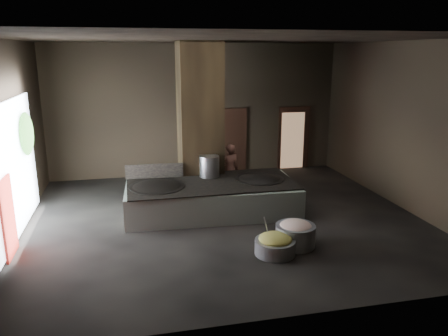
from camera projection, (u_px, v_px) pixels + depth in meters
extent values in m
cube|color=black|center=(224.00, 220.00, 11.40)|extent=(10.00, 9.00, 0.10)
cube|color=black|center=(225.00, 37.00, 10.21)|extent=(10.00, 9.00, 0.10)
cube|color=black|center=(196.00, 110.00, 15.10)|extent=(10.00, 0.10, 4.50)
cube|color=black|center=(291.00, 187.00, 6.51)|extent=(10.00, 0.10, 4.50)
cube|color=black|center=(4.00, 142.00, 9.75)|extent=(0.10, 9.00, 4.50)
cube|color=black|center=(405.00, 126.00, 11.86)|extent=(0.10, 9.00, 4.50)
cube|color=black|center=(200.00, 122.00, 12.53)|extent=(1.20, 1.20, 4.50)
cube|color=#B2C6B4|center=(212.00, 198.00, 11.77)|extent=(4.63, 2.40, 0.79)
cube|color=black|center=(211.00, 183.00, 11.66)|extent=(4.43, 2.13, 0.03)
ellipsoid|color=black|center=(157.00, 189.00, 11.33)|extent=(1.43, 1.43, 0.39)
cylinder|color=black|center=(157.00, 187.00, 11.31)|extent=(1.46, 1.46, 0.05)
ellipsoid|color=black|center=(259.00, 181.00, 12.01)|extent=(1.33, 1.33, 0.37)
cylinder|color=black|center=(259.00, 179.00, 11.99)|extent=(1.36, 1.36, 0.05)
cylinder|color=#A8ABB0|center=(209.00, 166.00, 12.11)|extent=(0.55, 0.55, 0.59)
cube|color=black|center=(155.00, 171.00, 12.01)|extent=(1.58, 0.14, 0.39)
imported|color=#92594A|center=(230.00, 169.00, 13.15)|extent=(0.60, 0.42, 1.55)
cylinder|color=gray|center=(275.00, 247.00, 9.34)|extent=(1.07, 1.07, 0.32)
ellipsoid|color=#80A34F|center=(275.00, 239.00, 9.30)|extent=(0.72, 0.72, 0.22)
cylinder|color=#A8ABB0|center=(267.00, 228.00, 9.35)|extent=(0.24, 0.28, 0.62)
cylinder|color=gray|center=(295.00, 235.00, 9.73)|extent=(1.07, 1.07, 0.49)
ellipsoid|color=tan|center=(296.00, 227.00, 9.68)|extent=(0.74, 0.74, 0.28)
cube|color=black|center=(230.00, 142.00, 15.55)|extent=(1.18, 0.08, 2.38)
cube|color=#8C6647|center=(222.00, 142.00, 15.67)|extent=(0.78, 0.04, 1.85)
cube|color=black|center=(293.00, 139.00, 16.05)|extent=(1.18, 0.08, 2.38)
cube|color=#8C6647|center=(292.00, 140.00, 16.03)|extent=(0.88, 0.04, 2.07)
cube|color=white|center=(15.00, 168.00, 10.12)|extent=(0.04, 4.20, 3.10)
cube|color=maroon|center=(8.00, 218.00, 9.11)|extent=(0.05, 0.90, 1.70)
ellipsoid|color=#194714|center=(26.00, 134.00, 11.03)|extent=(0.28, 1.10, 1.10)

